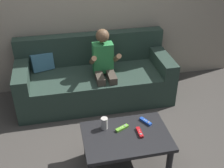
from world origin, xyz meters
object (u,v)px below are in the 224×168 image
at_px(coffee_table, 126,141).
at_px(game_remote_lime_near_edge, 122,128).
at_px(game_remote_red_far_corner, 140,132).
at_px(person_seated_on_couch, 104,65).
at_px(game_remote_blue_center, 146,121).
at_px(couch, 94,78).
at_px(soda_can, 104,123).

distance_m(coffee_table, game_remote_lime_near_edge, 0.13).
relative_size(coffee_table, game_remote_red_far_corner, 5.83).
bearing_deg(coffee_table, game_remote_lime_near_edge, 102.06).
relative_size(person_seated_on_couch, game_remote_blue_center, 7.21).
distance_m(game_remote_lime_near_edge, game_remote_red_far_corner, 0.18).
distance_m(couch, game_remote_blue_center, 1.23).
relative_size(person_seated_on_couch, coffee_table, 1.23).
distance_m(couch, soda_can, 1.19).
bearing_deg(soda_can, couch, 86.21).
distance_m(game_remote_red_far_corner, soda_can, 0.35).
height_order(game_remote_lime_near_edge, soda_can, soda_can).
bearing_deg(coffee_table, couch, 94.62).
bearing_deg(couch, soda_can, -93.79).
height_order(coffee_table, game_remote_red_far_corner, game_remote_red_far_corner).
distance_m(couch, game_remote_lime_near_edge, 1.24).
height_order(game_remote_blue_center, soda_can, soda_can).
height_order(couch, game_remote_blue_center, couch).
xyz_separation_m(game_remote_lime_near_edge, game_remote_red_far_corner, (0.15, -0.09, 0.00)).
bearing_deg(game_remote_red_far_corner, couch, 100.08).
relative_size(game_remote_lime_near_edge, game_remote_blue_center, 1.02).
xyz_separation_m(person_seated_on_couch, game_remote_red_far_corner, (0.12, -1.13, -0.14)).
bearing_deg(couch, game_remote_red_far_corner, -79.92).
height_order(couch, soda_can, couch).
distance_m(person_seated_on_couch, game_remote_lime_near_edge, 1.05).
xyz_separation_m(couch, person_seated_on_couch, (0.11, -0.18, 0.28)).
height_order(person_seated_on_couch, coffee_table, person_seated_on_couch).
bearing_deg(person_seated_on_couch, coffee_table, -90.18).
height_order(game_remote_blue_center, game_remote_red_far_corner, same).
height_order(person_seated_on_couch, game_remote_lime_near_edge, person_seated_on_couch).
bearing_deg(game_remote_blue_center, coffee_table, -148.62).
xyz_separation_m(coffee_table, game_remote_blue_center, (0.23, 0.14, 0.08)).
relative_size(couch, game_remote_lime_near_edge, 14.06).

